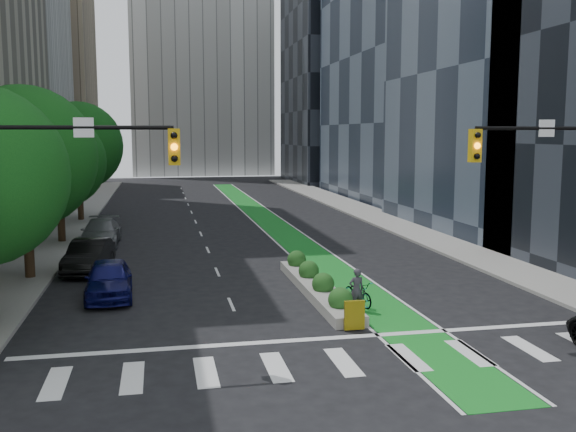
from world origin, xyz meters
name	(u,v)px	position (x,y,z in m)	size (l,w,h in m)	color
ground	(334,351)	(0.00, 0.00, 0.00)	(160.00, 160.00, 0.00)	black
sidewalk_left	(56,235)	(-11.80, 25.00, 0.07)	(3.60, 90.00, 0.15)	gray
sidewalk_right	(399,225)	(11.80, 25.00, 0.07)	(3.60, 90.00, 0.15)	gray
bike_lane_paint	(267,220)	(3.00, 30.00, 0.01)	(2.20, 70.00, 0.01)	#177F24
building_tan_far	(32,81)	(-20.00, 66.00, 13.00)	(14.00, 16.00, 26.00)	tan
building_dark_end	(343,79)	(20.00, 68.00, 14.00)	(14.00, 18.00, 28.00)	black
tree_mid	(24,158)	(-11.00, 12.00, 5.57)	(6.40, 6.40, 8.78)	black
tree_midfar	(58,162)	(-11.00, 22.00, 4.95)	(5.60, 5.60, 7.76)	black
tree_far	(78,146)	(-11.00, 32.00, 5.69)	(6.60, 6.60, 9.00)	black
signal_left	(30,201)	(-8.70, 0.46, 4.78)	(6.14, 0.51, 7.20)	black
median_planter	(317,285)	(1.20, 7.04, 0.37)	(1.20, 10.26, 1.10)	gray
bicycle	(358,293)	(2.32, 4.90, 0.48)	(0.64, 1.85, 0.97)	gray
cyclist	(356,290)	(2.00, 4.12, 0.82)	(0.60, 0.39, 1.64)	#39343F
parked_car_left_near	(109,279)	(-7.24, 8.01, 0.77)	(1.82, 4.53, 1.54)	#0D0F4F
parked_car_left_mid	(89,256)	(-8.55, 13.28, 0.77)	(1.64, 4.70, 1.55)	black
parked_car_left_far	(101,233)	(-8.62, 20.81, 0.77)	(2.16, 5.31, 1.54)	slate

